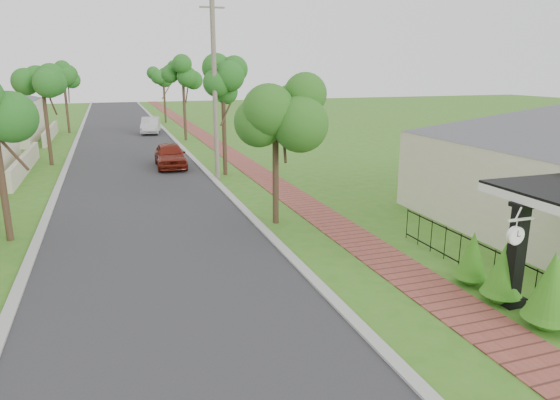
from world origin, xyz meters
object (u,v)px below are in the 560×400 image
parked_car_red (170,155)px  parked_car_white (151,126)px  near_tree (275,111)px  porch_post (515,261)px  station_clock (516,234)px  utility_pole (215,91)px

parked_car_red → parked_car_white: size_ratio=0.97×
near_tree → porch_post: bearing=-68.1°
station_clock → porch_post: bearing=39.1°
near_tree → utility_pole: bearing=93.0°
parked_car_red → utility_pole: 5.67m
utility_pole → station_clock: size_ratio=12.42×
near_tree → utility_pole: size_ratio=0.59×
parked_car_white → near_tree: 28.49m
parked_car_red → station_clock: (5.06, -20.40, 1.26)m
parked_car_red → parked_car_white: bearing=90.6°
parked_car_red → station_clock: station_clock is taller
porch_post → station_clock: size_ratio=3.62×
parked_car_red → utility_pole: size_ratio=0.47×
parked_car_red → station_clock: 21.05m
utility_pole → near_tree: bearing=-87.0°
utility_pole → station_clock: 17.01m
utility_pole → porch_post: bearing=-77.3°
parked_car_white → station_clock: 36.95m
station_clock → utility_pole: bearing=100.8°
porch_post → utility_pole: 16.86m
near_tree → station_clock: 9.07m
parked_car_white → station_clock: station_clock is taller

